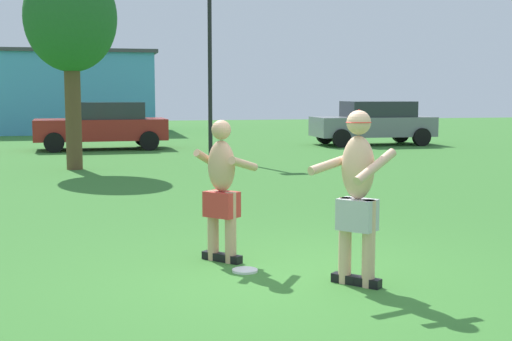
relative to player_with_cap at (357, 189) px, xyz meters
name	(u,v)px	position (x,y,z in m)	size (l,w,h in m)	color
ground_plane	(289,278)	(-0.59, 0.39, -0.98)	(80.00, 80.00, 0.00)	#38752D
player_with_cap	(357,189)	(0.00, 0.00, 0.00)	(0.88, 0.71, 1.76)	black
player_in_red	(222,188)	(-1.13, 1.28, -0.13)	(0.76, 0.80, 1.62)	black
frisbee	(245,270)	(-0.98, 0.76, -0.96)	(0.28, 0.28, 0.03)	white
car_red_near_post	(102,125)	(-2.32, 17.53, -0.15)	(4.37, 2.16, 1.58)	maroon
car_gray_mid_lot	(374,122)	(7.31, 17.37, -0.15)	(4.30, 2.03, 1.58)	slate
lamp_post	(210,43)	(0.73, 13.75, 2.35)	(0.60, 0.24, 5.38)	black
outbuilding_behind_lot	(61,92)	(-4.14, 28.81, 0.95)	(8.82, 6.61, 3.83)	#4C9ED1
tree_right_field	(71,20)	(-3.07, 11.47, 2.69)	(2.25, 2.25, 5.06)	brown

